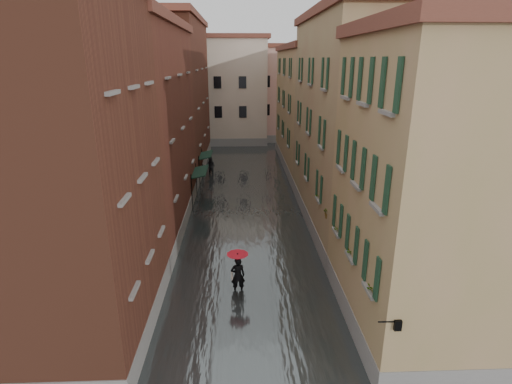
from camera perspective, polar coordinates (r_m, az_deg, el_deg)
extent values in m
plane|color=#535356|center=(19.30, -0.85, -15.13)|extent=(120.00, 120.00, 0.00)
cube|color=#404647|center=(30.93, -1.48, -1.52)|extent=(10.00, 60.00, 0.20)
cube|color=brown|center=(16.10, -26.53, 1.44)|extent=(6.00, 8.00, 13.00)
cube|color=#592B1C|center=(26.30, -17.04, 7.99)|extent=(6.00, 14.00, 12.50)
cube|color=brown|center=(40.78, -11.95, 12.93)|extent=(6.00, 16.00, 14.00)
cube|color=#93804C|center=(16.63, 24.13, -0.44)|extent=(6.00, 8.00, 11.50)
cube|color=#988B5C|center=(26.46, 14.07, 8.85)|extent=(6.00, 14.00, 13.00)
cube|color=#93804C|center=(41.03, 8.23, 11.40)|extent=(6.00, 16.00, 11.50)
cube|color=beige|center=(54.29, -5.22, 14.00)|extent=(12.00, 9.00, 13.00)
cube|color=tan|center=(56.62, 4.29, 13.70)|extent=(10.00, 9.00, 12.00)
cube|color=#142E21|center=(30.63, -8.00, 2.91)|extent=(1.09, 3.16, 0.31)
cylinder|color=black|center=(29.52, -9.15, -0.08)|extent=(0.06, 0.06, 2.80)
cylinder|color=black|center=(32.51, -8.53, 1.69)|extent=(0.06, 0.06, 2.80)
cube|color=#142E21|center=(36.01, -7.18, 5.29)|extent=(1.09, 2.89, 0.31)
cylinder|color=black|center=(34.94, -8.11, 2.90)|extent=(0.06, 0.06, 2.80)
cylinder|color=black|center=(37.72, -7.69, 4.08)|extent=(0.06, 0.06, 2.80)
cylinder|color=black|center=(13.35, 18.32, -17.19)|extent=(0.60, 0.05, 0.05)
cube|color=black|center=(13.51, 19.52, -17.39)|extent=(0.22, 0.22, 0.35)
cube|color=beige|center=(13.51, 19.52, -17.39)|extent=(0.14, 0.14, 0.24)
cube|color=#9B4E32|center=(14.54, 16.52, -13.59)|extent=(0.22, 0.85, 0.18)
imported|color=#265926|center=(14.32, 16.68, -12.16)|extent=(0.59, 0.51, 0.66)
cube|color=#9B4E32|center=(16.74, 13.68, -8.83)|extent=(0.22, 0.85, 0.18)
imported|color=#265926|center=(16.56, 13.79, -7.53)|extent=(0.59, 0.51, 0.66)
cube|color=#9B4E32|center=(18.71, 11.84, -5.67)|extent=(0.22, 0.85, 0.18)
imported|color=#265926|center=(18.55, 11.92, -4.49)|extent=(0.59, 0.51, 0.66)
cube|color=#9B4E32|center=(20.77, 10.35, -3.09)|extent=(0.22, 0.85, 0.18)
imported|color=#265926|center=(20.62, 10.42, -2.00)|extent=(0.59, 0.51, 0.66)
cube|color=#9B4E32|center=(22.92, 9.12, -0.94)|extent=(0.22, 0.85, 0.18)
imported|color=#265926|center=(22.79, 9.18, 0.06)|extent=(0.59, 0.51, 0.66)
imported|color=black|center=(19.33, -2.61, -11.83)|extent=(0.73, 0.53, 1.86)
cube|color=beige|center=(19.37, -3.45, -11.72)|extent=(0.08, 0.30, 0.38)
cylinder|color=black|center=(19.12, -2.62, -10.75)|extent=(0.02, 0.02, 1.00)
cone|color=red|center=(18.85, -2.65, -9.24)|extent=(1.03, 1.03, 0.28)
imported|color=black|center=(38.38, -6.46, 3.63)|extent=(1.10, 1.00, 1.83)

